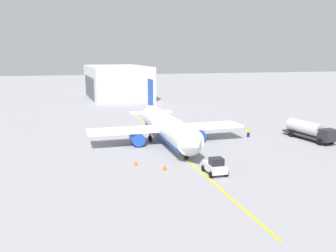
# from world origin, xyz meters

# --- Properties ---
(ground_plane) EXTENTS (400.00, 400.00, 0.00)m
(ground_plane) POSITION_xyz_m (0.00, 0.00, 0.00)
(ground_plane) COLOR #939399
(airplane) EXTENTS (29.80, 26.52, 9.85)m
(airplane) POSITION_xyz_m (-0.46, -0.01, 2.75)
(airplane) COLOR white
(airplane) RESTS_ON ground
(fuel_tanker) EXTENTS (10.75, 4.22, 3.15)m
(fuel_tanker) POSITION_xyz_m (3.27, 24.53, 1.73)
(fuel_tanker) COLOR #2D2D33
(fuel_tanker) RESTS_ON ground
(pushback_tug) EXTENTS (3.64, 2.36, 2.20)m
(pushback_tug) POSITION_xyz_m (16.40, 1.94, 1.01)
(pushback_tug) COLOR silver
(pushback_tug) RESTS_ON ground
(refueling_worker) EXTENTS (0.59, 0.63, 1.71)m
(refueling_worker) POSITION_xyz_m (-1.14, 15.21, 0.82)
(refueling_worker) COLOR navy
(refueling_worker) RESTS_ON ground
(safety_cone_nose) EXTENTS (0.61, 0.61, 0.68)m
(safety_cone_nose) POSITION_xyz_m (10.41, -7.09, 0.34)
(safety_cone_nose) COLOR #F2590F
(safety_cone_nose) RESTS_ON ground
(safety_cone_wingtip) EXTENTS (0.67, 0.67, 0.74)m
(safety_cone_wingtip) POSITION_xyz_m (13.40, -3.78, 0.37)
(safety_cone_wingtip) COLOR #F2590F
(safety_cone_wingtip) RESTS_ON ground
(distant_hangar) EXTENTS (33.11, 21.00, 10.60)m
(distant_hangar) POSITION_xyz_m (-66.85, -1.27, 5.29)
(distant_hangar) COLOR silver
(distant_hangar) RESTS_ON ground
(taxi_line_marking) EXTENTS (66.37, 2.39, 0.01)m
(taxi_line_marking) POSITION_xyz_m (0.00, 0.00, 0.01)
(taxi_line_marking) COLOR yellow
(taxi_line_marking) RESTS_ON ground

